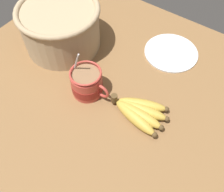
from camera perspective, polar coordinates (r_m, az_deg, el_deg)
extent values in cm
cube|color=brown|center=(81.34, -3.21, -0.04)|extent=(100.91, 100.91, 2.72)
cylinder|color=#B23D33|center=(77.85, -5.76, 2.88)|extent=(9.73, 9.73, 8.14)
cylinder|color=maroon|center=(78.54, -5.71, 2.50)|extent=(9.93, 9.93, 3.20)
torus|color=#B23D33|center=(75.16, -2.37, 1.12)|extent=(5.29, 0.90, 5.29)
cylinder|color=#846042|center=(74.60, -6.03, 4.83)|extent=(8.53, 8.53, 0.40)
torus|color=#B23D33|center=(73.91, -6.09, 5.27)|extent=(9.73, 9.73, 0.60)
cylinder|color=#B2B2B7|center=(76.25, -8.53, 6.42)|extent=(5.46, 0.50, 14.53)
ellipsoid|color=#B2B2B7|center=(80.63, -6.56, 2.32)|extent=(3.00, 2.00, 0.80)
cylinder|color=#4C381E|center=(75.78, 0.58, -0.44)|extent=(2.00, 2.00, 3.00)
ellipsoid|color=#B79338|center=(73.61, 5.23, -4.93)|extent=(15.69, 6.64, 3.67)
sphere|color=#4C381E|center=(71.73, 9.68, -8.74)|extent=(1.65, 1.65, 1.65)
ellipsoid|color=#B79338|center=(74.32, 6.09, -4.05)|extent=(15.38, 3.80, 3.77)
sphere|color=#4C381E|center=(73.13, 11.23, -6.99)|extent=(1.70, 1.70, 1.70)
ellipsoid|color=#B79338|center=(75.23, 6.76, -3.12)|extent=(16.06, 6.62, 3.61)
sphere|color=#4C381E|center=(74.85, 12.40, -5.14)|extent=(1.63, 1.63, 1.63)
ellipsoid|color=#B79338|center=(76.17, 6.82, -2.00)|extent=(15.16, 9.12, 3.62)
sphere|color=#4C381E|center=(76.55, 12.33, -2.97)|extent=(1.63, 1.63, 1.63)
cylinder|color=tan|center=(91.87, -11.59, 14.98)|extent=(26.93, 26.93, 14.81)
torus|color=tan|center=(87.37, -12.44, 18.65)|extent=(28.27, 28.27, 1.88)
cylinder|color=silver|center=(93.89, 13.34, 9.65)|extent=(19.20, 19.20, 0.60)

